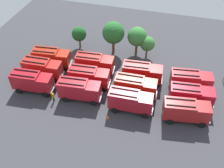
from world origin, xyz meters
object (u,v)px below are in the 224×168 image
Objects in this scene: fire_truck_0 at (32,81)px; fire_truck_11 at (191,80)px; fire_truck_4 at (42,68)px; fire_truck_9 at (94,63)px; traffic_cone_1 at (86,60)px; traffic_cone_2 at (108,117)px; firefighter_0 at (53,97)px; fire_truck_6 at (135,86)px; tree_1 at (113,33)px; tree_2 at (137,37)px; tree_3 at (147,44)px; fire_truck_7 at (191,95)px; fire_truck_10 at (142,72)px; tree_0 at (79,34)px; fire_truck_1 at (79,89)px; traffic_cone_0 at (173,92)px; fire_truck_2 at (130,100)px; firefighter_1 at (194,76)px; fire_truck_5 at (89,76)px; fire_truck_3 at (186,110)px; fire_truck_8 at (52,57)px.

fire_truck_11 is at bearing 11.26° from fire_truck_0.
fire_truck_4 is 9.59m from fire_truck_9.
fire_truck_0 is 12.01m from traffic_cone_1.
fire_truck_0 is at bearing 169.30° from traffic_cone_2.
firefighter_0 is at bearing -119.62° from fire_truck_9.
fire_truck_6 is at bearing -30.52° from traffic_cone_1.
fire_truck_0 is 18.41m from tree_1.
tree_2 is 2.50m from tree_3.
tree_3 is (-9.15, 11.40, 0.92)m from fire_truck_7.
tree_0 reaches higher than fire_truck_10.
tree_0 is at bearing -179.47° from tree_1.
fire_truck_1 is 10.41m from traffic_cone_1.
tree_0 is (-5.69, 7.18, 1.03)m from fire_truck_9.
tree_0 reaches higher than tree_3.
fire_truck_1 reaches higher than traffic_cone_1.
fire_truck_4 reaches higher than traffic_cone_0.
fire_truck_1 is 9.23m from fire_truck_4.
traffic_cone_1 is (-11.25, 10.22, -1.81)m from fire_truck_2.
firefighter_0 is at bearing -127.81° from tree_3.
fire_truck_2 is at bearing -82.35° from tree_2.
fire_truck_6 reaches higher than traffic_cone_2.
tree_2 reaches higher than tree_0.
tree_0 is (3.09, 11.05, 1.03)m from fire_truck_4.
firefighter_1 is 21.05m from traffic_cone_1.
fire_truck_10 is at bearing 83.49° from fire_truck_2.
firefighter_1 is 2.40× the size of traffic_cone_1.
fire_truck_2 is 3.51m from fire_truck_6.
fire_truck_7 is at bearing -17.37° from traffic_cone_1.
tree_1 reaches higher than tree_0.
fire_truck_2 is at bearing -15.45° from fire_truck_4.
fire_truck_4 is 26.60m from fire_truck_11.
firefighter_0 is at bearing -97.70° from traffic_cone_1.
fire_truck_6 is 4.42× the size of firefighter_1.
tree_2 is (-2.10, 15.67, 1.90)m from fire_truck_2.
tree_2 is (6.40, 8.00, 1.90)m from fire_truck_9.
tree_2 reaches higher than fire_truck_5.
fire_truck_11 is at bearing -36.25° from tree_2.
traffic_cone_1 is at bearing 132.61° from fire_truck_9.
tree_1 is at bearing 129.58° from fire_truck_10.
fire_truck_3 is at bearing -10.90° from fire_truck_4.
fire_truck_8 is 0.99× the size of fire_truck_11.
tree_2 is (-10.80, 15.45, 1.90)m from fire_truck_3.
tree_1 reaches higher than firefighter_0.
fire_truck_1 is at bearing -25.50° from fire_truck_4.
traffic_cone_1 is at bearing 98.59° from fire_truck_1.
traffic_cone_1 is (5.80, 2.99, -1.81)m from fire_truck_8.
fire_truck_6 is 4.07× the size of firefighter_0.
fire_truck_4 is 19.36m from tree_2.
tree_0 is at bearing -63.95° from firefighter_1.
fire_truck_10 is 10.80m from traffic_cone_2.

